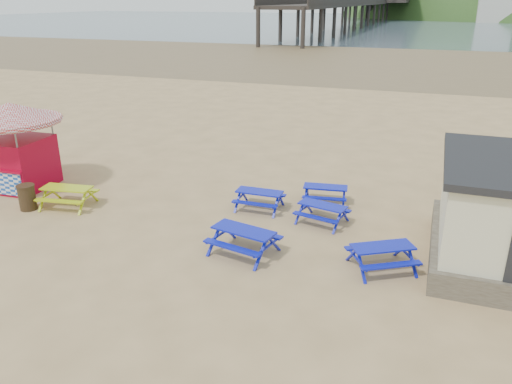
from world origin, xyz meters
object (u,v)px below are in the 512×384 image
at_px(litter_bin, 27,197).
at_px(picnic_table_blue_b, 325,195).
at_px(ice_cream_kiosk, 14,135).
at_px(picnic_table_yellow, 68,197).
at_px(picnic_table_blue_a, 259,200).

bearing_deg(litter_bin, picnic_table_blue_b, 22.95).
bearing_deg(ice_cream_kiosk, picnic_table_yellow, -21.66).
xyz_separation_m(picnic_table_blue_a, picnic_table_blue_b, (2.17, 1.39, -0.01)).
height_order(picnic_table_blue_a, picnic_table_yellow, picnic_table_yellow).
bearing_deg(litter_bin, picnic_table_yellow, 31.02).
height_order(picnic_table_blue_b, picnic_table_yellow, picnic_table_yellow).
height_order(picnic_table_blue_a, ice_cream_kiosk, ice_cream_kiosk).
bearing_deg(picnic_table_yellow, picnic_table_blue_a, 8.87).
bearing_deg(picnic_table_blue_a, picnic_table_blue_b, 31.63).
bearing_deg(picnic_table_blue_a, ice_cream_kiosk, -174.61).
height_order(picnic_table_blue_b, ice_cream_kiosk, ice_cream_kiosk).
bearing_deg(picnic_table_yellow, litter_bin, -158.00).
relative_size(ice_cream_kiosk, litter_bin, 4.34).
relative_size(picnic_table_blue_b, picnic_table_yellow, 0.88).
height_order(ice_cream_kiosk, litter_bin, ice_cream_kiosk).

